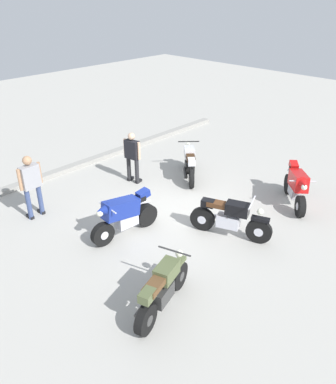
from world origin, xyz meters
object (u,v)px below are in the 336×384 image
(motorcycle_red_sportbike, at_px, (296,186))
(person_in_black_shirt, at_px, (132,155))
(motorcycle_silver_cruiser, at_px, (189,163))
(person_in_gray_shirt, at_px, (31,182))
(motorcycle_olive_vintage, at_px, (163,289))
(motorcycle_black_cruiser, at_px, (230,218))
(motorcycle_blue_sportbike, at_px, (124,214))

(motorcycle_red_sportbike, height_order, person_in_black_shirt, person_in_black_shirt)
(motorcycle_red_sportbike, xyz_separation_m, motorcycle_silver_cruiser, (-0.77, 3.35, -0.07))
(motorcycle_silver_cruiser, distance_m, person_in_gray_shirt, 4.97)
(motorcycle_olive_vintage, relative_size, motorcycle_silver_cruiser, 1.20)
(person_in_black_shirt, bearing_deg, motorcycle_silver_cruiser, -45.69)
(motorcycle_olive_vintage, distance_m, person_in_black_shirt, 5.68)
(motorcycle_black_cruiser, height_order, person_in_black_shirt, person_in_black_shirt)
(motorcycle_olive_vintage, bearing_deg, motorcycle_red_sportbike, -15.18)
(motorcycle_red_sportbike, height_order, person_in_gray_shirt, person_in_gray_shirt)
(motorcycle_olive_vintage, distance_m, motorcycle_silver_cruiser, 5.95)
(motorcycle_olive_vintage, bearing_deg, person_in_gray_shirt, 72.54)
(motorcycle_red_sportbike, relative_size, person_in_gray_shirt, 0.91)
(motorcycle_blue_sportbike, height_order, person_in_gray_shirt, person_in_gray_shirt)
(motorcycle_blue_sportbike, xyz_separation_m, person_in_black_shirt, (2.15, 2.11, 0.35))
(motorcycle_silver_cruiser, xyz_separation_m, person_in_gray_shirt, (-4.74, 1.41, 0.51))
(motorcycle_olive_vintage, xyz_separation_m, motorcycle_silver_cruiser, (4.80, 3.51, 0.03))
(motorcycle_red_sportbike, xyz_separation_m, person_in_black_shirt, (-2.26, 4.44, 0.35))
(motorcycle_olive_vintage, relative_size, motorcycle_blue_sportbike, 0.98)
(motorcycle_silver_cruiser, bearing_deg, person_in_gray_shirt, 117.13)
(motorcycle_blue_sportbike, bearing_deg, motorcycle_red_sportbike, 156.15)
(motorcycle_black_cruiser, bearing_deg, motorcycle_silver_cruiser, 127.11)
(motorcycle_blue_sportbike, distance_m, motorcycle_silver_cruiser, 3.78)
(motorcycle_blue_sportbike, distance_m, person_in_gray_shirt, 2.71)
(motorcycle_silver_cruiser, bearing_deg, motorcycle_blue_sportbike, 149.39)
(motorcycle_black_cruiser, bearing_deg, motorcycle_red_sportbike, 60.50)
(motorcycle_blue_sportbike, xyz_separation_m, motorcycle_black_cruiser, (1.79, -1.93, -0.07))
(motorcycle_blue_sportbike, relative_size, person_in_black_shirt, 1.18)
(motorcycle_olive_vintage, height_order, person_in_black_shirt, person_in_black_shirt)
(motorcycle_blue_sportbike, relative_size, person_in_gray_shirt, 1.10)
(motorcycle_blue_sportbike, height_order, motorcycle_black_cruiser, motorcycle_blue_sportbike)
(person_in_black_shirt, bearing_deg, person_in_gray_shirt, 164.75)
(motorcycle_red_sportbike, distance_m, person_in_gray_shirt, 7.30)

